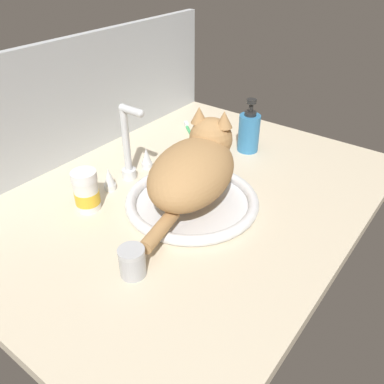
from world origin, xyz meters
TOP-DOWN VIEW (x-y plane):
  - countertop at (0.00, 0.00)cm, footprint 110.75×81.30cm
  - backsplash_wall at (0.00, 41.85)cm, footprint 110.75×2.40cm
  - sink_basin at (-3.39, -2.64)cm, footprint 33.92×33.92cm
  - faucet at (-3.39, 19.06)cm, footprint 17.88×9.18cm
  - cat at (-1.04, -2.11)cm, footprint 41.18×24.89cm
  - pill_bottle at (-20.18, 17.21)cm, footprint 6.26×6.26cm
  - soap_pump_bottle at (31.46, 1.62)cm, footprint 6.55×6.55cm
  - metal_jar at (-29.98, -7.76)cm, footprint 5.48×5.48cm
  - toothbrush at (28.92, 22.22)cm, footprint 12.87×15.24cm

SIDE VIEW (x-z plane):
  - countertop at x=0.00cm, z-range 0.00..3.00cm
  - toothbrush at x=28.92cm, z-range 2.76..4.46cm
  - sink_basin at x=-3.39cm, z-range 2.85..5.56cm
  - metal_jar at x=-29.98cm, z-range 3.02..9.54cm
  - pill_bottle at x=-20.18cm, z-range 2.62..13.28cm
  - soap_pump_bottle at x=31.46cm, z-range 0.91..17.75cm
  - faucet at x=-3.39cm, z-range 0.02..22.00cm
  - cat at x=-1.04cm, z-range 3.79..22.67cm
  - backsplash_wall at x=0.00cm, z-range 0.00..37.63cm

